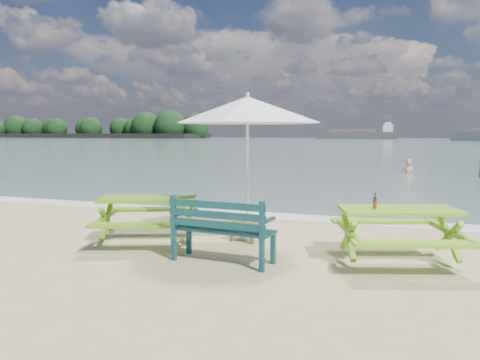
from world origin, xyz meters
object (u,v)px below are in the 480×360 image
(picnic_table_left, at_px, (148,221))
(side_table, at_px, (247,231))
(swimmer, at_px, (408,177))
(patio_umbrella, at_px, (248,110))
(park_bench, at_px, (223,243))
(picnic_table_right, at_px, (398,236))
(beer_bottle, at_px, (375,203))

(picnic_table_left, height_order, side_table, picnic_table_left)
(picnic_table_left, height_order, swimmer, picnic_table_left)
(patio_umbrella, bearing_deg, park_bench, -85.55)
(picnic_table_right, distance_m, side_table, 2.68)
(park_bench, distance_m, patio_umbrella, 2.53)
(picnic_table_left, bearing_deg, beer_bottle, -0.13)
(patio_umbrella, bearing_deg, swimmer, 80.50)
(side_table, relative_size, beer_bottle, 2.53)
(picnic_table_right, xyz_separation_m, patio_umbrella, (-2.61, 0.58, 1.96))
(swimmer, bearing_deg, patio_umbrella, -99.50)
(picnic_table_left, bearing_deg, picnic_table_right, 1.76)
(picnic_table_right, bearing_deg, park_bench, -160.26)
(beer_bottle, bearing_deg, patio_umbrella, 162.33)
(side_table, bearing_deg, picnic_table_right, -12.55)
(patio_umbrella, bearing_deg, picnic_table_left, -156.46)
(patio_umbrella, distance_m, swimmer, 16.74)
(picnic_table_left, distance_m, park_bench, 1.91)
(beer_bottle, bearing_deg, park_bench, -160.63)
(patio_umbrella, bearing_deg, beer_bottle, -17.67)
(picnic_table_left, relative_size, picnic_table_right, 1.00)
(picnic_table_left, bearing_deg, park_bench, -23.61)
(park_bench, xyz_separation_m, beer_bottle, (2.15, 0.75, 0.61))
(picnic_table_left, relative_size, side_table, 3.89)
(patio_umbrella, bearing_deg, picnic_table_right, -12.55)
(patio_umbrella, xyz_separation_m, beer_bottle, (2.26, -0.72, -1.45))
(picnic_table_left, xyz_separation_m, patio_umbrella, (1.63, 0.71, 1.96))
(picnic_table_left, bearing_deg, patio_umbrella, 23.54)
(patio_umbrella, height_order, beer_bottle, patio_umbrella)
(picnic_table_right, distance_m, swimmer, 16.91)
(picnic_table_left, xyz_separation_m, swimmer, (4.36, 17.03, -0.59))
(side_table, bearing_deg, patio_umbrella, 0.00)
(park_bench, bearing_deg, beer_bottle, 19.37)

